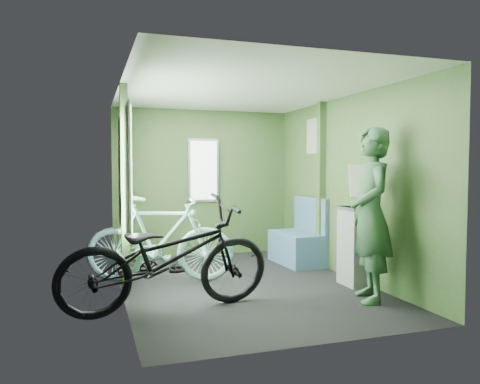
{
  "coord_description": "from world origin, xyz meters",
  "views": [
    {
      "loc": [
        -1.73,
        -5.24,
        1.39
      ],
      "look_at": [
        0.0,
        0.1,
        1.1
      ],
      "focal_mm": 35.0,
      "sensor_mm": 36.0,
      "label": 1
    }
  ],
  "objects_px": {
    "bicycle_mint": "(160,283)",
    "bench_seat": "(298,244)",
    "waste_box": "(355,246)",
    "bicycle_black": "(168,313)",
    "passenger": "(371,214)"
  },
  "relations": [
    {
      "from": "waste_box",
      "to": "passenger",
      "type": "bearing_deg",
      "value": -108.38
    },
    {
      "from": "passenger",
      "to": "bench_seat",
      "type": "distance_m",
      "value": 2.05
    },
    {
      "from": "bicycle_black",
      "to": "bench_seat",
      "type": "relative_size",
      "value": 2.16
    },
    {
      "from": "passenger",
      "to": "bench_seat",
      "type": "bearing_deg",
      "value": -165.81
    },
    {
      "from": "bicycle_mint",
      "to": "bench_seat",
      "type": "relative_size",
      "value": 1.86
    },
    {
      "from": "bicycle_mint",
      "to": "waste_box",
      "type": "bearing_deg",
      "value": -93.61
    },
    {
      "from": "bicycle_black",
      "to": "passenger",
      "type": "height_order",
      "value": "passenger"
    },
    {
      "from": "bicycle_black",
      "to": "bench_seat",
      "type": "distance_m",
      "value": 2.78
    },
    {
      "from": "waste_box",
      "to": "bench_seat",
      "type": "xyz_separation_m",
      "value": [
        -0.11,
        1.33,
        -0.18
      ]
    },
    {
      "from": "bicycle_mint",
      "to": "bench_seat",
      "type": "height_order",
      "value": "bench_seat"
    },
    {
      "from": "waste_box",
      "to": "bench_seat",
      "type": "distance_m",
      "value": 1.35
    },
    {
      "from": "bicycle_mint",
      "to": "waste_box",
      "type": "height_order",
      "value": "waste_box"
    },
    {
      "from": "bicycle_mint",
      "to": "waste_box",
      "type": "xyz_separation_m",
      "value": [
        2.19,
        -0.79,
        0.47
      ]
    },
    {
      "from": "bicycle_black",
      "to": "bicycle_mint",
      "type": "distance_m",
      "value": 1.17
    },
    {
      "from": "waste_box",
      "to": "bench_seat",
      "type": "relative_size",
      "value": 0.97
    }
  ]
}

